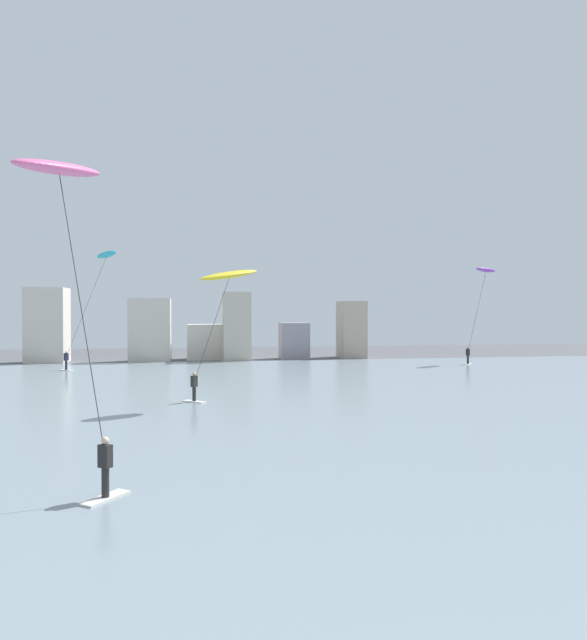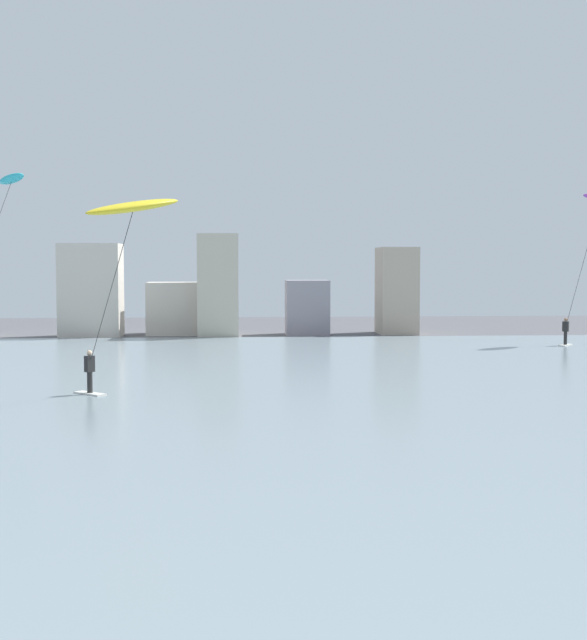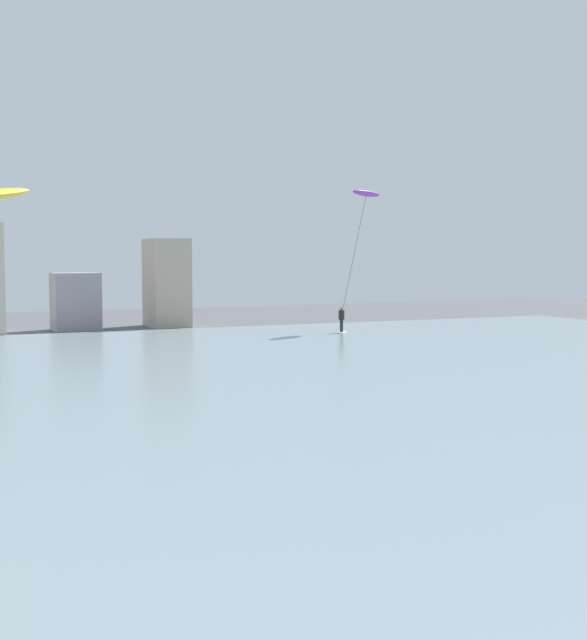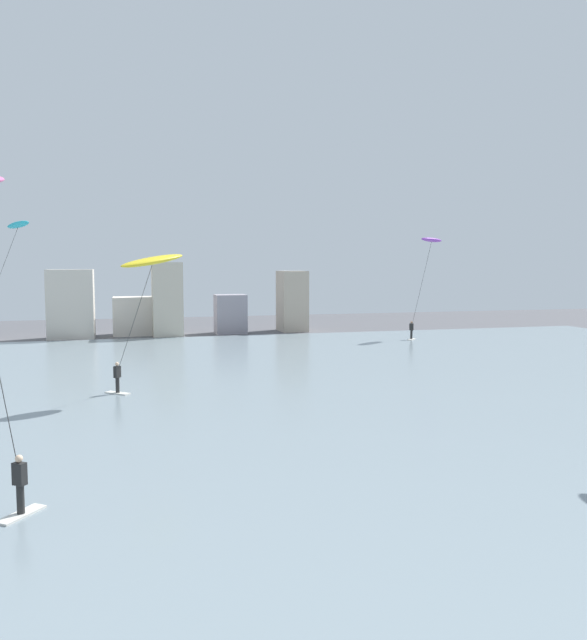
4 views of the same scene
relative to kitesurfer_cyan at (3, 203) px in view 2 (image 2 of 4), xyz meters
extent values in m
cube|color=gray|center=(12.84, -18.80, -8.33)|extent=(84.00, 52.00, 0.10)
cube|color=beige|center=(3.31, 9.38, -5.22)|extent=(4.05, 3.09, 6.33)
cube|color=beige|center=(9.42, 11.06, -6.55)|extent=(4.96, 3.20, 3.68)
cube|color=beige|center=(11.93, 8.97, -4.89)|extent=(2.74, 3.38, 6.99)
cube|color=gray|center=(18.13, 10.23, -6.47)|extent=(2.99, 2.54, 3.82)
cube|color=#B7A893|center=(24.56, 10.64, -5.32)|extent=(2.60, 3.45, 6.13)
ellipsoid|color=#28B2C6|center=(0.51, -0.13, 1.35)|extent=(2.24, 2.39, 0.85)
cube|color=silver|center=(7.62, -17.85, -8.25)|extent=(1.33, 1.27, 0.06)
cylinder|color=black|center=(7.62, -17.85, -7.83)|extent=(0.20, 0.20, 0.78)
cube|color=black|center=(7.62, -17.85, -7.14)|extent=(0.39, 0.40, 0.60)
sphere|color=beige|center=(7.62, -17.85, -6.73)|extent=(0.20, 0.20, 0.20)
cylinder|color=#333333|center=(8.54, -18.58, -4.39)|extent=(1.86, 1.48, 5.62)
ellipsoid|color=yellow|center=(9.45, -19.30, -1.44)|extent=(3.61, 2.70, 0.99)
cube|color=silver|center=(32.68, -0.16, -8.25)|extent=(1.23, 1.36, 0.06)
cylinder|color=black|center=(32.68, -0.16, -7.83)|extent=(0.20, 0.20, 0.78)
cube|color=black|center=(32.68, -0.16, -7.14)|extent=(0.40, 0.39, 0.60)
sphere|color=#9E7051|center=(32.68, -0.16, -6.73)|extent=(0.20, 0.20, 0.20)
cylinder|color=#333333|center=(34.02, 0.68, -3.35)|extent=(2.71, 1.71, 7.70)
camera|label=1|loc=(7.59, -49.17, -3.34)|focal=31.91mm
camera|label=2|loc=(12.97, -50.22, -3.46)|focal=48.60mm
camera|label=3|loc=(6.29, -49.92, -3.31)|focal=50.26mm
camera|label=4|loc=(8.10, -51.19, -1.64)|focal=35.32mm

